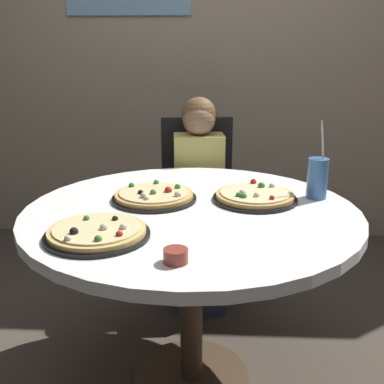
# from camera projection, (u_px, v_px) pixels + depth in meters

# --- Properties ---
(ground_plane) EXTENTS (8.00, 8.00, 0.00)m
(ground_plane) POSITION_uv_depth(u_px,v_px,m) (191.00, 378.00, 1.97)
(ground_plane) COLOR #4C4238
(wall_with_window) EXTENTS (5.20, 0.14, 2.90)m
(wall_with_window) POSITION_uv_depth(u_px,v_px,m) (204.00, 27.00, 3.15)
(wall_with_window) COLOR tan
(wall_with_window) RESTS_ON ground_plane
(dining_table) EXTENTS (1.25, 1.25, 0.75)m
(dining_table) POSITION_uv_depth(u_px,v_px,m) (191.00, 232.00, 1.78)
(dining_table) COLOR white
(dining_table) RESTS_ON ground_plane
(chair_wooden) EXTENTS (0.44, 0.44, 0.95)m
(chair_wooden) POSITION_uv_depth(u_px,v_px,m) (198.00, 194.00, 2.66)
(chair_wooden) COLOR black
(chair_wooden) RESTS_ON ground_plane
(diner_child) EXTENTS (0.29, 0.42, 1.08)m
(diner_child) POSITION_uv_depth(u_px,v_px,m) (200.00, 213.00, 2.50)
(diner_child) COLOR #3F4766
(diner_child) RESTS_ON ground_plane
(pizza_veggie) EXTENTS (0.34, 0.34, 0.05)m
(pizza_veggie) POSITION_uv_depth(u_px,v_px,m) (97.00, 232.00, 1.49)
(pizza_veggie) COLOR black
(pizza_veggie) RESTS_ON dining_table
(pizza_cheese) EXTENTS (0.33, 0.33, 0.05)m
(pizza_cheese) POSITION_uv_depth(u_px,v_px,m) (255.00, 196.00, 1.84)
(pizza_cheese) COLOR black
(pizza_cheese) RESTS_ON dining_table
(pizza_pepperoni) EXTENTS (0.33, 0.33, 0.05)m
(pizza_pepperoni) POSITION_uv_depth(u_px,v_px,m) (154.00, 196.00, 1.85)
(pizza_pepperoni) COLOR black
(pizza_pepperoni) RESTS_ON dining_table
(soda_cup) EXTENTS (0.08, 0.08, 0.31)m
(soda_cup) POSITION_uv_depth(u_px,v_px,m) (317.00, 178.00, 1.86)
(soda_cup) COLOR #3F72B2
(soda_cup) RESTS_ON dining_table
(sauce_bowl) EXTENTS (0.07, 0.07, 0.04)m
(sauce_bowl) POSITION_uv_depth(u_px,v_px,m) (176.00, 256.00, 1.31)
(sauce_bowl) COLOR brown
(sauce_bowl) RESTS_ON dining_table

